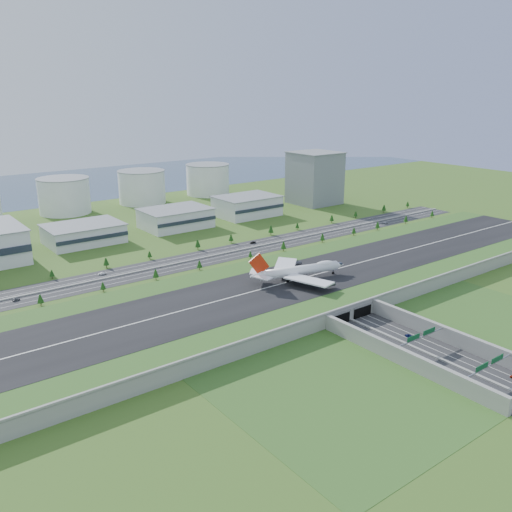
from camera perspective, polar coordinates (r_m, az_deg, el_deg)
ground at (r=334.50m, az=3.72°, el=-3.98°), size 1200.00×1200.00×0.00m
airfield_deck at (r=332.97m, az=3.75°, el=-3.32°), size 520.00×100.00×9.20m
underpass_road at (r=272.31m, az=17.66°, el=-9.18°), size 38.80×120.40×8.00m
sign_gantry_near at (r=273.03m, az=16.98°, el=-8.22°), size 38.70×0.70×9.80m
sign_gantry_far at (r=256.80m, az=23.34°, el=-10.61°), size 38.70×0.70×9.80m
north_expressway at (r=406.97m, az=-5.01°, el=-0.10°), size 560.00×36.00×0.12m
tree_row at (r=413.07m, az=-3.37°, el=0.86°), size 505.89×48.51×8.33m
hangar_mid_a at (r=463.37m, az=-17.68°, el=2.24°), size 58.00×42.00×15.00m
hangar_mid_b at (r=496.30m, az=-8.45°, el=3.95°), size 58.00×42.00×17.00m
hangar_mid_c at (r=537.82m, az=-0.96°, el=5.27°), size 58.00×42.00×19.00m
office_tower at (r=598.10m, az=6.19°, el=8.14°), size 46.00×46.00×55.00m
fuel_tank_b at (r=580.43m, az=-19.53°, el=5.98°), size 50.00×50.00×35.00m
fuel_tank_c at (r=610.72m, az=-11.91°, el=7.11°), size 50.00×50.00×35.00m
fuel_tank_d at (r=650.78m, az=-5.10°, el=8.02°), size 50.00×50.00×35.00m
bay_water at (r=753.82m, az=-20.94°, el=6.87°), size 1200.00×260.00×0.06m
boeing_747 at (r=333.90m, az=4.51°, el=-1.53°), size 64.26×60.00×20.24m
car_0 at (r=275.24m, az=14.36°, el=-9.17°), size 3.04×5.00×1.59m
car_1 at (r=253.99m, az=20.80°, el=-12.20°), size 1.72×4.08×1.31m
car_2 at (r=287.50m, az=15.84°, el=-8.12°), size 3.85×5.93×1.52m
car_4 at (r=352.60m, az=-23.93°, el=-4.21°), size 4.71×2.56×1.52m
car_5 at (r=440.76m, az=-0.34°, el=1.44°), size 4.97×2.01×1.61m
car_6 at (r=521.03m, az=13.48°, el=3.44°), size 5.78×2.84×1.58m
car_7 at (r=381.22m, az=-15.95°, el=-1.79°), size 5.98×3.88×1.61m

